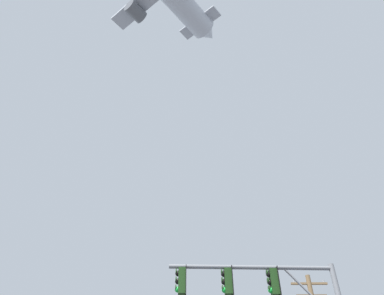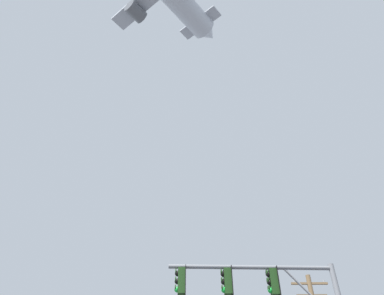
% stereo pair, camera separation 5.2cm
% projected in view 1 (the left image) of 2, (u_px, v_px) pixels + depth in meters
% --- Properties ---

